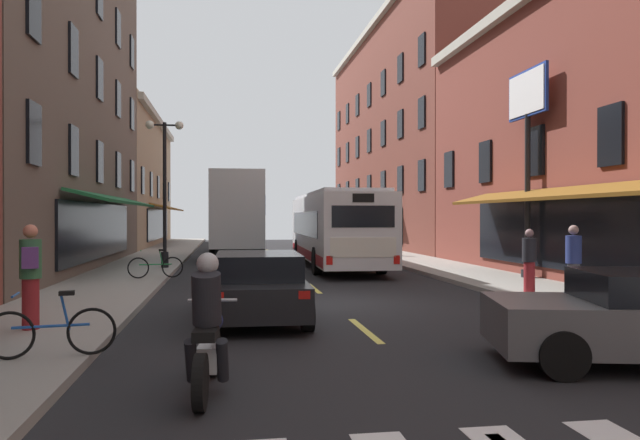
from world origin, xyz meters
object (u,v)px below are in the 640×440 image
at_px(bicycle_near, 156,267).
at_px(bicycle_mid, 52,331).
at_px(pedestrian_near, 31,274).
at_px(box_truck, 237,216).
at_px(motorcycle_rider, 208,333).
at_px(pedestrian_far, 381,237).
at_px(billboard_sign, 528,123).
at_px(transit_bus, 335,228).
at_px(sedan_near, 258,285).
at_px(sedan_mid, 230,239).
at_px(pedestrian_rear, 529,260).
at_px(pedestrian_mid, 574,261).
at_px(street_lamp_twin, 165,187).

height_order(bicycle_near, bicycle_mid, same).
bearing_deg(pedestrian_near, box_truck, 62.26).
xyz_separation_m(box_truck, motorcycle_rider, (-0.73, -21.78, -1.39)).
bearing_deg(pedestrian_far, billboard_sign, 21.98).
distance_m(transit_bus, sedan_near, 12.85).
bearing_deg(sedan_mid, pedestrian_rear, -72.30).
distance_m(transit_bus, pedestrian_rear, 10.70).
xyz_separation_m(sedan_near, pedestrian_near, (-3.98, -1.28, 0.42)).
relative_size(sedan_near, sedan_mid, 0.95).
relative_size(box_truck, pedestrian_rear, 4.34).
relative_size(sedan_mid, pedestrian_near, 2.61).
height_order(pedestrian_near, pedestrian_far, pedestrian_near).
bearing_deg(pedestrian_rear, pedestrian_far, 164.35).
distance_m(bicycle_near, pedestrian_near, 8.70).
relative_size(bicycle_near, pedestrian_mid, 0.98).
height_order(bicycle_mid, pedestrian_near, pedestrian_near).
bearing_deg(sedan_mid, pedestrian_mid, -72.30).
bearing_deg(pedestrian_near, pedestrian_mid, -5.63).
distance_m(transit_bus, pedestrian_far, 6.16).
bearing_deg(bicycle_mid, transit_bus, 66.48).
bearing_deg(billboard_sign, box_truck, 129.39).
relative_size(billboard_sign, bicycle_near, 3.91).
height_order(pedestrian_mid, pedestrian_rear, pedestrian_mid).
xyz_separation_m(pedestrian_mid, pedestrian_rear, (-0.42, 1.30, -0.07)).
relative_size(billboard_sign, sedan_mid, 1.41).
bearing_deg(transit_bus, sedan_mid, 107.88).
bearing_deg(pedestrian_mid, pedestrian_far, -134.82).
relative_size(box_truck, street_lamp_twin, 1.26).
bearing_deg(motorcycle_rider, billboard_sign, 47.75).
bearing_deg(bicycle_near, sedan_near, -68.67).
bearing_deg(pedestrian_rear, pedestrian_near, -88.42).
distance_m(bicycle_near, bicycle_mid, 10.82).
xyz_separation_m(billboard_sign, sedan_mid, (-9.33, 19.61, -4.38)).
bearing_deg(bicycle_near, sedan_mid, 82.23).
distance_m(pedestrian_far, street_lamp_twin, 12.01).
distance_m(box_truck, pedestrian_far, 7.36).
relative_size(bicycle_near, pedestrian_near, 0.94).
height_order(transit_bus, pedestrian_near, transit_bus).
xyz_separation_m(sedan_near, pedestrian_mid, (7.44, 0.74, 0.35)).
distance_m(sedan_near, sedan_mid, 25.34).
bearing_deg(pedestrian_mid, street_lamp_twin, -91.26).
height_order(sedan_near, motorcycle_rider, motorcycle_rider).
distance_m(billboard_sign, box_truck, 14.57).
bearing_deg(motorcycle_rider, bicycle_mid, 144.55).
distance_m(bicycle_near, pedestrian_far, 14.20).
xyz_separation_m(bicycle_near, pedestrian_mid, (10.30, -6.58, 0.54)).
bearing_deg(sedan_near, bicycle_mid, -130.88).
bearing_deg(bicycle_near, pedestrian_mid, -32.58).
relative_size(pedestrian_far, street_lamp_twin, 0.32).
xyz_separation_m(pedestrian_mid, pedestrian_far, (-0.31, 16.66, 0.03)).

